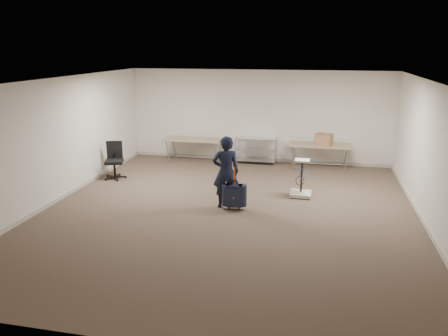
# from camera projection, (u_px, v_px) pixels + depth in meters

# --- Properties ---
(ground) EXTENTS (9.00, 9.00, 0.00)m
(ground) POSITION_uv_depth(u_px,v_px,m) (228.00, 212.00, 9.48)
(ground) COLOR #4D3F2F
(ground) RESTS_ON ground
(room_shell) EXTENTS (8.00, 9.00, 9.00)m
(room_shell) POSITION_uv_depth(u_px,v_px,m) (240.00, 190.00, 10.77)
(room_shell) COLOR white
(room_shell) RESTS_ON ground
(folding_table_left) EXTENTS (1.80, 0.75, 0.73)m
(folding_table_left) POSITION_uv_depth(u_px,v_px,m) (194.00, 140.00, 13.40)
(folding_table_left) COLOR #987F5D
(folding_table_left) RESTS_ON ground
(folding_table_right) EXTENTS (1.80, 0.75, 0.73)m
(folding_table_right) POSITION_uv_depth(u_px,v_px,m) (320.00, 146.00, 12.63)
(folding_table_right) COLOR #987F5D
(folding_table_right) RESTS_ON ground
(wire_shelf) EXTENTS (1.22, 0.47, 0.80)m
(wire_shelf) POSITION_uv_depth(u_px,v_px,m) (256.00, 149.00, 13.31)
(wire_shelf) COLOR silver
(wire_shelf) RESTS_ON ground
(person) EXTENTS (0.68, 0.54, 1.62)m
(person) POSITION_uv_depth(u_px,v_px,m) (226.00, 172.00, 9.57)
(person) COLOR black
(person) RESTS_ON ground
(suitcase) EXTENTS (0.36, 0.23, 0.96)m
(suitcase) POSITION_uv_depth(u_px,v_px,m) (234.00, 195.00, 9.53)
(suitcase) COLOR #162233
(suitcase) RESTS_ON ground
(office_chair) EXTENTS (0.60, 0.61, 0.99)m
(office_chair) POSITION_uv_depth(u_px,v_px,m) (115.00, 167.00, 11.84)
(office_chair) COLOR black
(office_chair) RESTS_ON ground
(equipment_cart) EXTENTS (0.50, 0.50, 0.90)m
(equipment_cart) POSITION_uv_depth(u_px,v_px,m) (301.00, 187.00, 10.41)
(equipment_cart) COLOR beige
(equipment_cart) RESTS_ON ground
(cardboard_box) EXTENTS (0.53, 0.47, 0.33)m
(cardboard_box) POSITION_uv_depth(u_px,v_px,m) (324.00, 139.00, 12.49)
(cardboard_box) COLOR #9C8248
(cardboard_box) RESTS_ON folding_table_right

